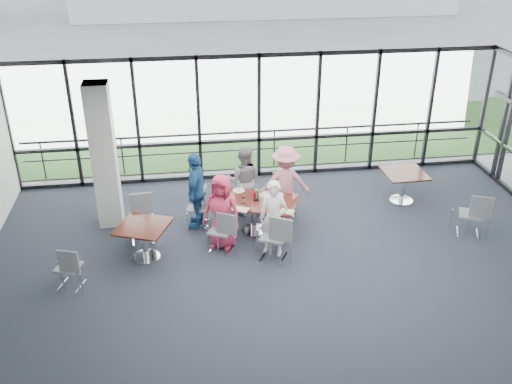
{
  "coord_description": "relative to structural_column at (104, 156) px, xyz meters",
  "views": [
    {
      "loc": [
        -1.96,
        -8.41,
        6.37
      ],
      "look_at": [
        -0.51,
        1.88,
        1.1
      ],
      "focal_mm": 40.0,
      "sensor_mm": 36.0,
      "label": 1
    }
  ],
  "objects": [
    {
      "name": "menu_c",
      "position": [
        3.37,
        -0.57,
        -0.85
      ],
      "size": [
        0.37,
        0.3,
        0.0
      ],
      "primitive_type": "cube",
      "rotation": [
        0.0,
        0.0,
        0.29
      ],
      "color": "silver",
      "rests_on": "main_table"
    },
    {
      "name": "plate_fl",
      "position": [
        2.81,
        -0.33,
        -0.84
      ],
      "size": [
        0.26,
        0.26,
        0.01
      ],
      "primitive_type": "cylinder",
      "color": "white",
      "rests_on": "main_table"
    },
    {
      "name": "chair_main_nr",
      "position": [
        3.33,
        -1.93,
        -1.11
      ],
      "size": [
        0.65,
        0.65,
        0.99
      ],
      "primitive_type": null,
      "rotation": [
        0.0,
        0.0,
        -0.47
      ],
      "color": "slate",
      "rests_on": "ground"
    },
    {
      "name": "floor",
      "position": [
        3.6,
        -3.0,
        -1.61
      ],
      "size": [
        12.0,
        10.0,
        0.02
      ],
      "primitive_type": "cube",
      "color": "#21262F",
      "rests_on": "ground"
    },
    {
      "name": "plate_end",
      "position": [
        2.35,
        -0.49,
        -0.84
      ],
      "size": [
        0.26,
        0.26,
        0.01
      ],
      "primitive_type": "cylinder",
      "color": "white",
      "rests_on": "main_table"
    },
    {
      "name": "diner_far_left",
      "position": [
        2.98,
        0.05,
        -0.78
      ],
      "size": [
        0.89,
        0.66,
        1.64
      ],
      "primitive_type": "imported",
      "rotation": [
        0.0,
        0.0,
        2.91
      ],
      "color": "gray",
      "rests_on": "ground"
    },
    {
      "name": "chair_main_end",
      "position": [
        1.89,
        -0.37,
        -1.17
      ],
      "size": [
        0.5,
        0.5,
        0.86
      ],
      "primitive_type": null,
      "rotation": [
        0.0,
        0.0,
        -1.8
      ],
      "color": "slate",
      "rests_on": "ground"
    },
    {
      "name": "tumbler_c",
      "position": [
        3.24,
        -0.62,
        -0.78
      ],
      "size": [
        0.07,
        0.07,
        0.14
      ],
      "primitive_type": "cylinder",
      "color": "white",
      "rests_on": "main_table"
    },
    {
      "name": "tumbler_d",
      "position": [
        2.46,
        -0.68,
        -0.77
      ],
      "size": [
        0.08,
        0.08,
        0.15
      ],
      "primitive_type": "cylinder",
      "color": "white",
      "rests_on": "main_table"
    },
    {
      "name": "chair_spare_lb",
      "position": [
        0.7,
        -0.85,
        -1.12
      ],
      "size": [
        0.52,
        0.52,
        0.97
      ],
      "primitive_type": null,
      "rotation": [
        0.0,
        0.0,
        3.25
      ],
      "color": "slate",
      "rests_on": "ground"
    },
    {
      "name": "tumbler_b",
      "position": [
        3.31,
        -1.1,
        -0.79
      ],
      "size": [
        0.06,
        0.06,
        0.13
      ],
      "primitive_type": "cylinder",
      "color": "white",
      "rests_on": "main_table"
    },
    {
      "name": "diner_near_left",
      "position": [
        2.36,
        -1.31,
        -0.8
      ],
      "size": [
        0.93,
        0.8,
        1.6
      ],
      "primitive_type": "imported",
      "rotation": [
        0.0,
        0.0,
        -0.46
      ],
      "color": "#C02E4C",
      "rests_on": "ground"
    },
    {
      "name": "plate_nl",
      "position": [
        2.48,
        -0.92,
        -0.84
      ],
      "size": [
        0.28,
        0.28,
        0.01
      ],
      "primitive_type": "cylinder",
      "color": "white",
      "rests_on": "main_table"
    },
    {
      "name": "green_bottle",
      "position": [
        3.18,
        -0.75,
        -0.75
      ],
      "size": [
        0.05,
        0.05,
        0.2
      ],
      "primitive_type": "cylinder",
      "color": "#247B39",
      "rests_on": "main_table"
    },
    {
      "name": "chair_spare_la",
      "position": [
        -0.56,
        -2.33,
        -1.17
      ],
      "size": [
        0.53,
        0.53,
        0.86
      ],
      "primitive_type": null,
      "rotation": [
        0.0,
        0.0,
        -0.33
      ],
      "color": "slate",
      "rests_on": "ground"
    },
    {
      "name": "menu_a",
      "position": [
        2.76,
        -1.17,
        -0.85
      ],
      "size": [
        0.39,
        0.35,
        0.0
      ],
      "primitive_type": "cube",
      "rotation": [
        0.0,
        0.0,
        -0.49
      ],
      "color": "silver",
      "rests_on": "main_table"
    },
    {
      "name": "grass_strip",
      "position": [
        3.6,
        5.0,
        -1.59
      ],
      "size": [
        80.0,
        5.0,
        0.01
      ],
      "primitive_type": "cube",
      "color": "#27501F",
      "rests_on": "ground"
    },
    {
      "name": "chair_main_fl",
      "position": [
        3.08,
        0.19,
        -1.18
      ],
      "size": [
        0.5,
        0.5,
        0.84
      ],
      "primitive_type": null,
      "rotation": [
        0.0,
        0.0,
        2.89
      ],
      "color": "slate",
      "rests_on": "ground"
    },
    {
      "name": "chair_main_nl",
      "position": [
        2.32,
        -1.48,
        -1.15
      ],
      "size": [
        0.6,
        0.6,
        0.91
      ],
      "primitive_type": null,
      "rotation": [
        0.0,
        0.0,
        -0.5
      ],
      "color": "slate",
      "rests_on": "ground"
    },
    {
      "name": "exit_door",
      "position": [
        9.6,
        0.75,
        -0.55
      ],
      "size": [
        0.12,
        1.6,
        2.1
      ],
      "primitive_type": "cube",
      "color": "black",
      "rests_on": "ground"
    },
    {
      "name": "guard_rail",
      "position": [
        3.6,
        2.6,
        -1.1
      ],
      "size": [
        12.0,
        0.06,
        0.06
      ],
      "primitive_type": "cylinder",
      "rotation": [
        0.0,
        1.57,
        0.0
      ],
      "color": "#2D2D33",
      "rests_on": "ground"
    },
    {
      "name": "plate_nr",
      "position": [
        3.45,
        -1.24,
        -0.84
      ],
      "size": [
        0.25,
        0.25,
        0.01
      ],
      "primitive_type": "cylinder",
      "color": "white",
      "rests_on": "main_table"
    },
    {
      "name": "ketchup_bottle",
      "position": [
        3.1,
        -0.78,
        -0.76
      ],
      "size": [
        0.06,
        0.06,
        0.18
      ],
      "primitive_type": "cylinder",
      "color": "#9A0014",
      "rests_on": "main_table"
    },
    {
      "name": "diner_end",
      "position": [
        1.89,
        -0.4,
        -0.73
      ],
      "size": [
        0.82,
        1.13,
        1.73
      ],
      "primitive_type": "imported",
      "rotation": [
        0.0,
        0.0,
        -1.86
      ],
      "color": "#1E528B",
      "rests_on": "ground"
    },
    {
      "name": "curtain_wall_back",
      "position": [
        3.6,
        2.0,
        0.0
      ],
      "size": [
        12.0,
        0.1,
        3.2
      ],
      "primitive_type": "cube",
      "color": "white",
      "rests_on": "ground"
    },
    {
      "name": "diner_near_right",
      "position": [
        3.35,
        -1.73,
        -0.8
      ],
      "size": [
        0.71,
        0.64,
        1.6
      ],
      "primitive_type": "imported",
      "rotation": [
        0.0,
        0.0,
        -0.46
      ],
      "color": "silver",
      "rests_on": "ground"
    },
    {
      "name": "structural_column",
      "position": [
        0.0,
        0.0,
        0.0
      ],
      "size": [
        0.5,
        0.5,
        3.2
      ],
      "primitive_type": "cube",
      "color": "silver",
      "rests_on": "ground"
    },
    {
      "name": "side_table_left",
      "position": [
        0.79,
        -1.56,
        -0.96
      ],
      "size": [
        1.21,
        1.21,
        0.75
      ],
      "rotation": [
        0.0,
        0.0,
        -0.38
      ],
      "color": "#3D180F",
      "rests_on": "ground"
    },
    {
      "name": "side_table_right",
      "position": [
        6.77,
        0.09,
        -0.95
      ],
      "size": [
        0.97,
        0.97,
        0.75
      ],
      "rotation": [
        0.0,
        0.0,
        0.02
      ],
      "color": "#3D180F",
      "rests_on": "ground"
    },
    {
      "name": "tumbler_a",
      "position": [
        2.85,
        -0.92,
        -0.79
      ],
      "size": [
        0.06,
        0.06,
        0.13
      ],
      "primitive_type": "cylinder",
      "color": "white",
      "rests_on": "main_table"
    },
    {
      "name": "plate_fr",
      "position": [
        3.62,
        -0.65,
        -0.84
      ],
      "size": [
        0.26,
        0.26,
        0.01
      ],
      "primitive_type": "cylinder",
      "color": "white",
      "rests_on": "main_table"
    },
    {
      "name": "menu_b",
      "position": [
        3.69,
        -1.39,
        -0.85
      ],
      "size": [
        0.35,
        0.33,
        0.0
      ],
      "primitive_type": "cube",
      "rotation": [
        0.0,
        0.0,
        -0.62
      ],
      "color": "silver",
      "rests_on": "main_table"
    },
    {
      "name": "apron",
      "position": [
        3.6,
        7.0,
        -1.62
      ],
      "size": [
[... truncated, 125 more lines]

